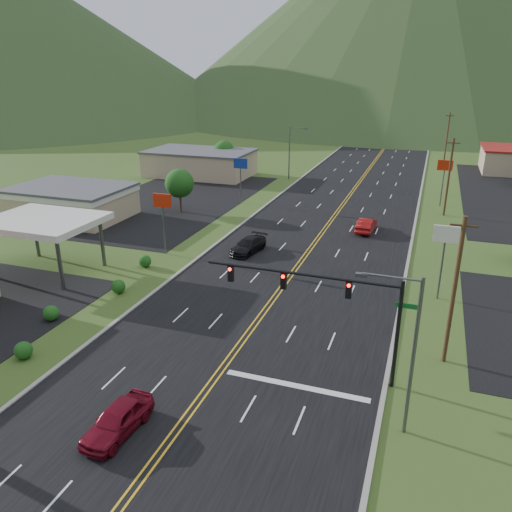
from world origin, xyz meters
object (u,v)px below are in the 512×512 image
(streetlight_east, at_px, (408,346))
(car_red_near, at_px, (118,420))
(traffic_signal, at_px, (331,298))
(streetlight_west, at_px, (291,149))
(gas_canopy, at_px, (43,222))
(car_dark_mid, at_px, (248,246))
(car_red_far, at_px, (366,225))

(streetlight_east, height_order, car_red_near, streetlight_east)
(traffic_signal, bearing_deg, streetlight_east, -40.39)
(traffic_signal, relative_size, car_red_near, 2.80)
(streetlight_west, bearing_deg, gas_canopy, -102.13)
(car_red_near, bearing_deg, streetlight_east, 24.04)
(traffic_signal, xyz_separation_m, car_dark_mid, (-12.40, 19.15, -4.57))
(gas_canopy, bearing_deg, car_dark_mid, 34.72)
(gas_canopy, relative_size, car_dark_mid, 1.91)
(gas_canopy, bearing_deg, streetlight_west, 77.87)
(gas_canopy, distance_m, car_red_near, 26.03)
(traffic_signal, xyz_separation_m, streetlight_east, (4.70, -4.00, -0.15))
(streetlight_east, height_order, gas_canopy, streetlight_east)
(traffic_signal, distance_m, streetlight_west, 58.88)
(traffic_signal, distance_m, car_dark_mid, 23.27)
(car_red_near, bearing_deg, streetlight_west, 101.61)
(streetlight_east, height_order, car_dark_mid, streetlight_east)
(streetlight_west, bearing_deg, car_red_near, -82.27)
(traffic_signal, bearing_deg, car_red_far, 93.18)
(car_red_far, bearing_deg, car_dark_mid, 49.69)
(traffic_signal, distance_m, car_red_far, 30.86)
(streetlight_west, distance_m, car_red_far, 30.69)
(streetlight_east, xyz_separation_m, car_red_near, (-14.02, -5.15, -4.38))
(streetlight_east, relative_size, car_dark_mid, 1.72)
(gas_canopy, xyz_separation_m, car_dark_mid, (16.08, 11.15, -4.11))
(streetlight_east, relative_size, car_red_far, 1.82)
(car_red_far, bearing_deg, traffic_signal, 96.26)
(streetlight_west, bearing_deg, streetlight_east, -69.14)
(traffic_signal, bearing_deg, car_dark_mid, 122.92)
(traffic_signal, relative_size, gas_canopy, 1.31)
(streetlight_east, bearing_deg, car_dark_mid, 126.45)
(traffic_signal, relative_size, streetlight_west, 1.46)
(traffic_signal, height_order, car_red_near, traffic_signal)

